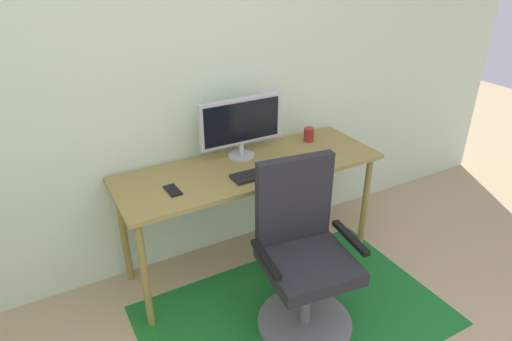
% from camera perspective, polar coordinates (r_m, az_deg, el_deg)
% --- Properties ---
extents(wall_back, '(6.00, 0.10, 2.60)m').
position_cam_1_polar(wall_back, '(2.84, -10.80, 11.62)').
color(wall_back, silver).
rests_on(wall_back, ground).
extents(area_rug, '(1.80, 1.16, 0.01)m').
position_cam_1_polar(area_rug, '(2.87, 5.03, -18.05)').
color(area_rug, '#1A6825').
rests_on(area_rug, ground).
extents(desk, '(1.74, 0.59, 0.77)m').
position_cam_1_polar(desk, '(2.88, -0.68, -0.68)').
color(desk, olive).
rests_on(desk, ground).
extents(monitor, '(0.57, 0.18, 0.40)m').
position_cam_1_polar(monitor, '(2.88, -1.94, 6.06)').
color(monitor, '#B2B2B7').
rests_on(monitor, desk).
extents(keyboard, '(0.43, 0.13, 0.02)m').
position_cam_1_polar(keyboard, '(2.74, 1.11, -0.22)').
color(keyboard, black).
rests_on(keyboard, desk).
extents(computer_mouse, '(0.06, 0.10, 0.03)m').
position_cam_1_polar(computer_mouse, '(2.92, 6.02, 1.55)').
color(computer_mouse, white).
rests_on(computer_mouse, desk).
extents(coffee_cup, '(0.07, 0.07, 0.10)m').
position_cam_1_polar(coffee_cup, '(3.21, 6.80, 4.61)').
color(coffee_cup, maroon).
rests_on(coffee_cup, desk).
extents(cell_phone, '(0.07, 0.14, 0.01)m').
position_cam_1_polar(cell_phone, '(2.60, -10.66, -2.52)').
color(cell_phone, black).
rests_on(cell_phone, desk).
extents(office_chair, '(0.59, 0.56, 1.03)m').
position_cam_1_polar(office_chair, '(2.58, 6.08, -12.19)').
color(office_chair, slate).
rests_on(office_chair, ground).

